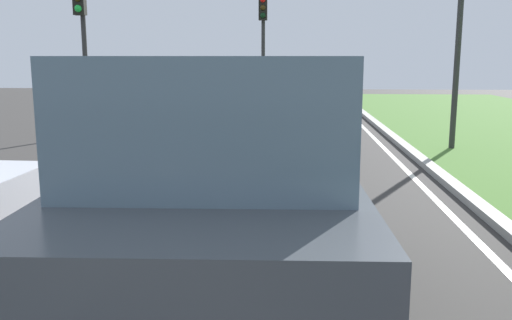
{
  "coord_description": "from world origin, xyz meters",
  "views": [
    {
      "loc": [
        1.27,
        4.06,
        2.28
      ],
      "look_at": [
        0.89,
        9.82,
        1.2
      ],
      "focal_mm": 38.98,
      "sensor_mm": 36.0,
      "label": 1
    }
  ],
  "objects": [
    {
      "name": "lane_line_right_edge",
      "position": [
        3.6,
        14.0,
        0.0
      ],
      "size": [
        0.12,
        32.0,
        0.01
      ],
      "primitive_type": "cube",
      "color": "silver",
      "rests_on": "ground"
    },
    {
      "name": "car_suv_ahead",
      "position": [
        0.73,
        8.35,
        1.17
      ],
      "size": [
        2.08,
        4.56,
        2.28
      ],
      "rotation": [
        0.0,
        0.0,
        0.03
      ],
      "color": "#474C51",
      "rests_on": "ground"
    },
    {
      "name": "traffic_light_overhead_left",
      "position": [
        -4.68,
        19.77,
        3.11
      ],
      "size": [
        0.32,
        0.5,
        4.67
      ],
      "color": "#2D2D2D",
      "rests_on": "ground"
    },
    {
      "name": "traffic_light_near_right",
      "position": [
        5.2,
        17.74,
        3.46
      ],
      "size": [
        0.32,
        0.5,
        5.03
      ],
      "color": "#2D2D2D",
      "rests_on": "ground"
    },
    {
      "name": "traffic_light_far_median",
      "position": [
        0.14,
        25.44,
        3.21
      ],
      "size": [
        0.32,
        0.5,
        4.7
      ],
      "color": "#2D2D2D",
      "rests_on": "ground"
    },
    {
      "name": "curb_right",
      "position": [
        4.1,
        14.0,
        0.06
      ],
      "size": [
        0.24,
        48.0,
        0.12
      ],
      "primitive_type": "cube",
      "color": "#9E9B93",
      "rests_on": "ground"
    },
    {
      "name": "ground_plane",
      "position": [
        0.0,
        14.0,
        0.0
      ],
      "size": [
        60.0,
        60.0,
        0.0
      ],
      "primitive_type": "plane",
      "color": "#383533"
    },
    {
      "name": "lane_line_center",
      "position": [
        -0.7,
        14.0,
        0.0
      ],
      "size": [
        0.12,
        32.0,
        0.01
      ],
      "primitive_type": "cube",
      "color": "silver",
      "rests_on": "ground"
    }
  ]
}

